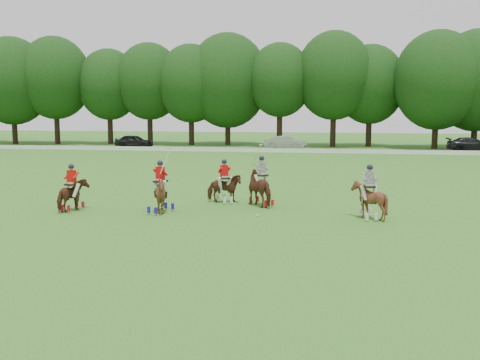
% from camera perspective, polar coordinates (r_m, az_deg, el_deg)
% --- Properties ---
extents(ground, '(180.00, 180.00, 0.00)m').
position_cam_1_polar(ground, '(21.09, -8.44, -5.10)').
color(ground, '#31611B').
rests_on(ground, ground).
extents(tree_line, '(117.98, 14.32, 14.75)m').
position_cam_1_polar(tree_line, '(67.97, 4.54, 10.56)').
color(tree_line, black).
rests_on(tree_line, ground).
extents(boundary_rail, '(120.00, 0.10, 0.44)m').
position_cam_1_polar(boundary_rail, '(58.07, 3.30, 3.19)').
color(boundary_rail, white).
rests_on(boundary_rail, ground).
extents(car_left, '(4.73, 2.15, 1.57)m').
position_cam_1_polar(car_left, '(66.54, -11.23, 4.10)').
color(car_left, black).
rests_on(car_left, ground).
extents(car_mid, '(4.94, 2.41, 1.56)m').
position_cam_1_polar(car_mid, '(62.38, 4.87, 3.99)').
color(car_mid, '#97979C').
rests_on(car_mid, ground).
extents(car_right, '(5.41, 2.29, 1.56)m').
position_cam_1_polar(car_right, '(64.00, 23.53, 3.48)').
color(car_right, black).
rests_on(car_right, ground).
extents(polo_red_a, '(1.08, 1.79, 2.15)m').
position_cam_1_polar(polo_red_a, '(25.38, -17.45, -1.48)').
color(polo_red_a, '#502715').
rests_on(polo_red_a, ground).
extents(polo_red_b, '(1.85, 1.78, 2.16)m').
position_cam_1_polar(polo_red_b, '(26.37, -1.68, -0.82)').
color(polo_red_b, '#502715').
rests_on(polo_red_b, ground).
extents(polo_red_c, '(1.77, 1.87, 2.89)m').
position_cam_1_polar(polo_red_c, '(24.01, -8.46, -1.50)').
color(polo_red_c, '#502715').
rests_on(polo_red_c, ground).
extents(polo_stripe_a, '(2.04, 2.11, 2.94)m').
position_cam_1_polar(polo_stripe_a, '(25.58, 2.31, -0.81)').
color(polo_stripe_a, '#502715').
rests_on(polo_stripe_a, ground).
extents(polo_stripe_b, '(1.50, 1.63, 2.31)m').
position_cam_1_polar(polo_stripe_b, '(23.11, 13.58, -2.03)').
color(polo_stripe_b, '#502715').
rests_on(polo_stripe_b, ground).
extents(polo_ball, '(0.09, 0.09, 0.09)m').
position_cam_1_polar(polo_ball, '(23.10, 1.87, -3.81)').
color(polo_ball, white).
rests_on(polo_ball, ground).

